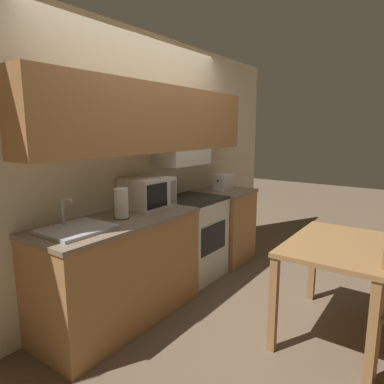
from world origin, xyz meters
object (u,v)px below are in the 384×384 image
toaster (223,182)px  paper_towel_roll (121,204)px  sink_basin (76,229)px  dining_table (339,257)px  stove_range (192,238)px  microwave (148,192)px

toaster → paper_towel_roll: (-1.70, -0.02, 0.03)m
sink_basin → dining_table: 1.99m
stove_range → microwave: (-0.60, 0.09, 0.59)m
sink_basin → paper_towel_roll: (0.44, -0.01, 0.11)m
toaster → paper_towel_roll: 1.70m
stove_range → sink_basin: bearing=-179.1°
paper_towel_roll → sink_basin: bearing=179.3°
dining_table → toaster: bearing=60.0°
toaster → sink_basin: 2.14m
paper_towel_roll → microwave: bearing=14.5°
stove_range → dining_table: size_ratio=0.86×
toaster → stove_range: bearing=179.7°
stove_range → sink_basin: size_ratio=1.88×
microwave → dining_table: bearing=-77.9°
toaster → dining_table: toaster is taller
microwave → stove_range: bearing=-8.2°
stove_range → toaster: toaster is taller
paper_towel_roll → stove_range: bearing=1.5°
dining_table → stove_range: bearing=81.3°
stove_range → dining_table: 1.60m
stove_range → sink_basin: (-1.47, -0.02, 0.46)m
microwave → toaster: bearing=-4.1°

